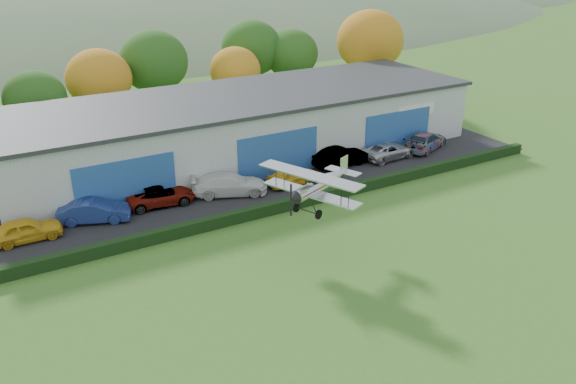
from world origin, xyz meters
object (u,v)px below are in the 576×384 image
car_2 (161,196)px  car_4 (293,176)px  car_6 (389,151)px  hangar (244,125)px  car_0 (26,230)px  biplane (318,184)px  car_5 (340,156)px  car_3 (229,184)px  car_1 (94,211)px  car_7 (425,141)px

car_2 → car_4: bearing=-94.0°
car_6 → hangar: bearing=50.6°
car_0 → car_2: car_0 is taller
car_0 → biplane: bearing=-122.3°
car_2 → biplane: (6.23, -10.59, 3.41)m
car_0 → car_5: 24.35m
car_4 → car_5: 5.63m
car_3 → car_2: bearing=102.3°
biplane → car_1: bearing=114.4°
car_0 → car_6: size_ratio=0.87×
car_0 → car_7: bearing=-89.1°
car_0 → biplane: size_ratio=0.65×
car_7 → biplane: size_ratio=0.81×
car_3 → hangar: bearing=-12.1°
car_0 → car_2: bearing=-84.0°
hangar → biplane: 17.62m
car_7 → car_1: bearing=66.6°
hangar → car_0: 20.39m
car_6 → biplane: bearing=122.2°
car_3 → car_4: size_ratio=1.32×
car_0 → car_2: size_ratio=0.90×
car_4 → car_5: size_ratio=0.85×
car_1 → car_4: car_1 is taller
car_0 → car_3: size_ratio=0.78×
car_3 → car_6: bearing=-68.3°
car_2 → car_7: 24.25m
biplane → car_5: bearing=26.6°
car_5 → car_7: car_5 is taller
car_0 → car_4: (18.91, -0.63, -0.02)m
car_5 → biplane: bearing=139.4°
hangar → car_6: hangar is taller
car_4 → car_5: car_5 is taller
car_5 → car_0: bearing=92.3°
car_1 → car_6: (24.64, -0.30, -0.08)m
car_2 → biplane: 12.75m
car_2 → car_3: bearing=-94.0°
car_1 → car_7: car_7 is taller
car_0 → car_3: bearing=-89.3°
car_4 → car_0: bearing=85.6°
hangar → car_0: size_ratio=9.45×
car_4 → car_6: 10.08m
car_1 → car_2: (4.71, 0.39, -0.10)m
car_0 → car_6: 28.95m
car_0 → car_3: 13.97m
car_5 → car_7: 8.94m
car_7 → biplane: (-18.02, -10.11, 3.31)m
car_2 → car_6: car_6 is taller
car_4 → car_6: bearing=-87.5°
car_2 → car_4: car_4 is taller
car_3 → car_6: 14.98m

